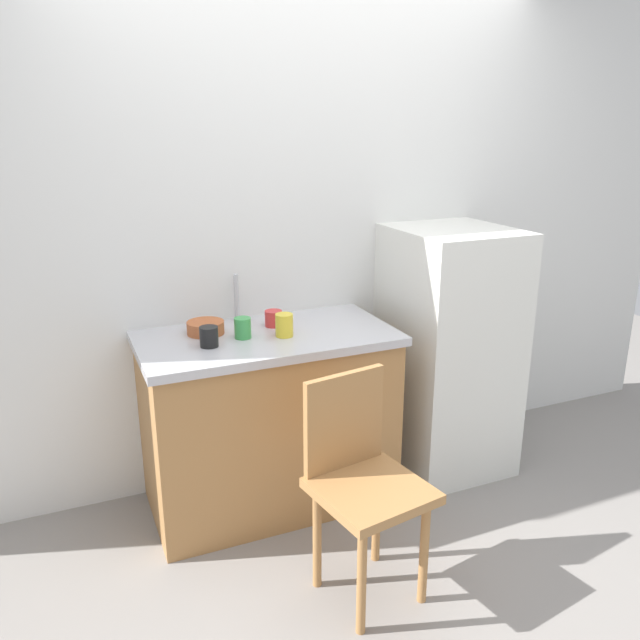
% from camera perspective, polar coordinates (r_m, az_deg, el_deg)
% --- Properties ---
extents(ground_plane, '(8.00, 8.00, 0.00)m').
position_cam_1_polar(ground_plane, '(2.98, 6.61, -20.37)').
color(ground_plane, gray).
extents(back_wall, '(4.80, 0.10, 2.51)m').
position_cam_1_polar(back_wall, '(3.31, -1.30, 7.50)').
color(back_wall, silver).
rests_on(back_wall, ground_plane).
extents(cabinet_base, '(1.15, 0.60, 0.84)m').
position_cam_1_polar(cabinet_base, '(3.14, -4.61, -9.17)').
color(cabinet_base, '#A87542').
rests_on(cabinet_base, ground_plane).
extents(countertop, '(1.19, 0.64, 0.04)m').
position_cam_1_polar(countertop, '(2.97, -4.81, -1.59)').
color(countertop, '#B7B7BC').
rests_on(countertop, cabinet_base).
extents(faucet, '(0.02, 0.02, 0.24)m').
position_cam_1_polar(faucet, '(3.14, -7.48, 2.00)').
color(faucet, '#B7B7BC').
rests_on(faucet, countertop).
extents(refrigerator, '(0.57, 0.63, 1.30)m').
position_cam_1_polar(refrigerator, '(3.46, 11.36, -2.68)').
color(refrigerator, silver).
rests_on(refrigerator, ground_plane).
extents(chair, '(0.46, 0.46, 0.89)m').
position_cam_1_polar(chair, '(2.55, 3.76, -13.84)').
color(chair, '#A87542').
rests_on(chair, ground_plane).
extents(terracotta_bowl, '(0.17, 0.17, 0.06)m').
position_cam_1_polar(terracotta_bowl, '(3.00, -10.20, -0.67)').
color(terracotta_bowl, '#B25B33').
rests_on(terracotta_bowl, countertop).
extents(cup_red, '(0.08, 0.08, 0.08)m').
position_cam_1_polar(cup_red, '(3.06, -4.18, 0.15)').
color(cup_red, red).
rests_on(cup_red, countertop).
extents(cup_yellow, '(0.08, 0.08, 0.11)m').
position_cam_1_polar(cup_yellow, '(2.91, -3.22, -0.46)').
color(cup_yellow, yellow).
rests_on(cup_yellow, countertop).
extents(cup_green, '(0.08, 0.08, 0.10)m').
position_cam_1_polar(cup_green, '(2.91, -6.93, -0.71)').
color(cup_green, green).
rests_on(cup_green, countertop).
extents(cup_black, '(0.08, 0.08, 0.09)m').
position_cam_1_polar(cup_black, '(2.82, -9.91, -1.48)').
color(cup_black, black).
rests_on(cup_black, countertop).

